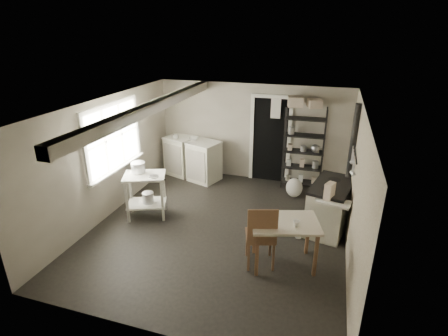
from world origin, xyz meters
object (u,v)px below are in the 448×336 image
(stove, at_px, (330,207))
(flour_sack, at_px, (294,187))
(prep_table, at_px, (146,198))
(chair, at_px, (260,237))
(base_cabinets, at_px, (192,159))
(shelf_rack, at_px, (303,148))
(stockpot, at_px, (138,169))
(work_table, at_px, (284,243))

(stove, distance_m, flour_sack, 1.37)
(prep_table, height_order, chair, chair)
(flour_sack, bearing_deg, base_cabinets, 171.52)
(base_cabinets, bearing_deg, shelf_rack, 21.97)
(stockpot, xyz_separation_m, work_table, (2.94, -0.80, -0.56))
(stockpot, bearing_deg, flour_sack, 29.90)
(shelf_rack, distance_m, stove, 1.88)
(chair, bearing_deg, stockpot, 143.55)
(base_cabinets, distance_m, chair, 3.70)
(stove, distance_m, work_table, 1.46)
(stove, height_order, chair, chair)
(base_cabinets, height_order, work_table, base_cabinets)
(shelf_rack, bearing_deg, flour_sack, -100.66)
(base_cabinets, height_order, shelf_rack, shelf_rack)
(base_cabinets, distance_m, flour_sack, 2.58)
(stove, height_order, work_table, stove)
(stockpot, distance_m, base_cabinets, 2.08)
(work_table, relative_size, flour_sack, 2.33)
(stockpot, bearing_deg, shelf_rack, 36.91)
(prep_table, relative_size, flour_sack, 2.04)
(shelf_rack, height_order, chair, shelf_rack)
(base_cabinets, relative_size, work_table, 1.46)
(prep_table, distance_m, stove, 3.47)
(prep_table, distance_m, flour_sack, 3.17)
(work_table, height_order, chair, chair)
(work_table, bearing_deg, stove, 63.62)
(base_cabinets, height_order, chair, chair)
(prep_table, xyz_separation_m, chair, (2.43, -0.81, 0.08))
(shelf_rack, bearing_deg, stove, -70.27)
(prep_table, bearing_deg, flour_sack, 32.72)
(chair, bearing_deg, stove, 36.90)
(prep_table, relative_size, base_cabinets, 0.60)
(prep_table, xyz_separation_m, stove, (3.42, 0.59, 0.04))
(work_table, bearing_deg, shelf_rack, 90.58)
(base_cabinets, bearing_deg, work_table, -28.53)
(base_cabinets, relative_size, stove, 1.29)
(prep_table, distance_m, shelf_rack, 3.61)
(base_cabinets, distance_m, work_table, 3.86)
(stockpot, xyz_separation_m, chair, (2.59, -0.89, -0.45))
(prep_table, bearing_deg, stockpot, 153.15)
(flour_sack, bearing_deg, prep_table, -147.28)
(prep_table, xyz_separation_m, shelf_rack, (2.75, 2.27, 0.55))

